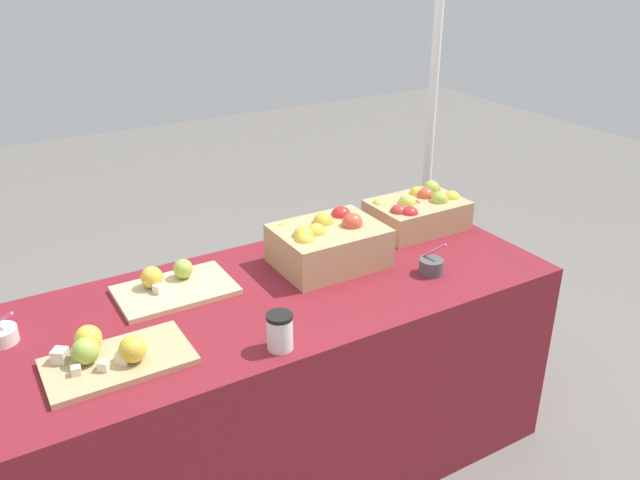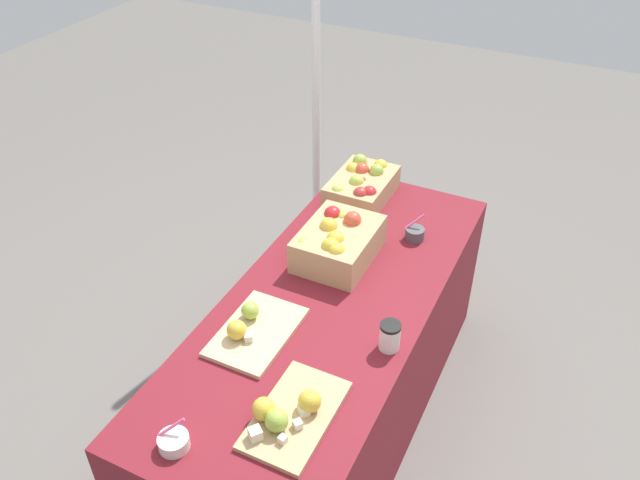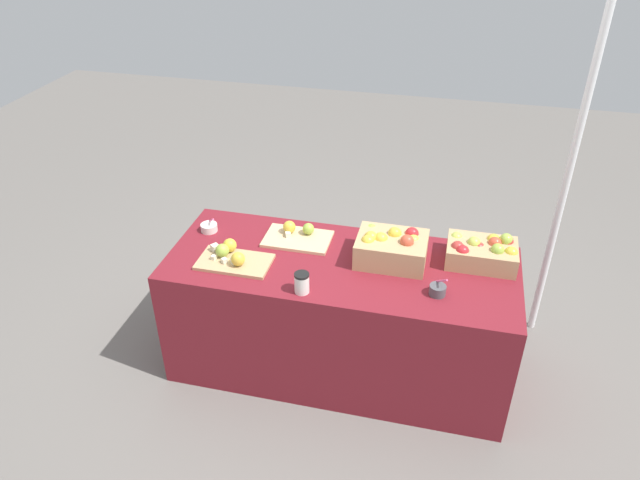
% 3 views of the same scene
% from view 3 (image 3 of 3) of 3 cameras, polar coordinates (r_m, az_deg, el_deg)
% --- Properties ---
extents(ground_plane, '(10.00, 10.00, 0.00)m').
position_cam_3_polar(ground_plane, '(3.69, 1.81, -11.65)').
color(ground_plane, slate).
extents(table, '(1.90, 0.76, 0.74)m').
position_cam_3_polar(table, '(3.44, 1.92, -7.23)').
color(table, maroon).
rests_on(table, ground_plane).
extents(apple_crate_left, '(0.37, 0.26, 0.16)m').
position_cam_3_polar(apple_crate_left, '(3.30, 15.29, -1.05)').
color(apple_crate_left, tan).
rests_on(apple_crate_left, table).
extents(apple_crate_middle, '(0.37, 0.29, 0.19)m').
position_cam_3_polar(apple_crate_middle, '(3.22, 6.83, -0.70)').
color(apple_crate_middle, tan).
rests_on(apple_crate_middle, table).
extents(cutting_board_front, '(0.39, 0.23, 0.09)m').
position_cam_3_polar(cutting_board_front, '(3.24, -8.41, -1.64)').
color(cutting_board_front, tan).
rests_on(cutting_board_front, table).
extents(cutting_board_back, '(0.38, 0.25, 0.09)m').
position_cam_3_polar(cutting_board_back, '(3.41, -2.17, 0.42)').
color(cutting_board_back, '#D1B284').
rests_on(cutting_board_back, table).
extents(sample_bowl_near, '(0.10, 0.10, 0.10)m').
position_cam_3_polar(sample_bowl_near, '(3.54, -10.57, 1.19)').
color(sample_bowl_near, silver).
rests_on(sample_bowl_near, table).
extents(sample_bowl_mid, '(0.09, 0.09, 0.12)m').
position_cam_3_polar(sample_bowl_mid, '(3.03, 11.20, -4.71)').
color(sample_bowl_mid, '#4C4C51').
rests_on(sample_bowl_mid, table).
extents(coffee_cup, '(0.08, 0.08, 0.11)m').
position_cam_3_polar(coffee_cup, '(2.98, -1.76, -4.12)').
color(coffee_cup, silver).
rests_on(coffee_cup, table).
extents(tent_pole, '(0.04, 0.04, 2.23)m').
position_cam_3_polar(tent_pole, '(3.60, 22.73, 6.03)').
color(tent_pole, white).
rests_on(tent_pole, ground_plane).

